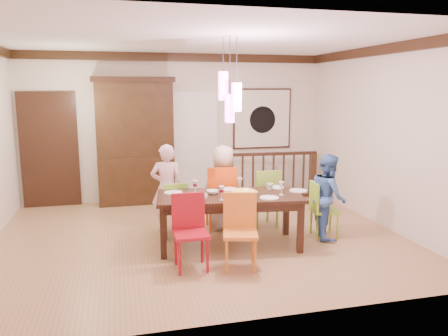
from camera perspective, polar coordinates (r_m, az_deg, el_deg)
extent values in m
plane|color=#A0764D|center=(6.71, -3.14, -8.97)|extent=(6.00, 6.00, 0.00)
plane|color=white|center=(6.37, -3.40, 16.48)|extent=(6.00, 6.00, 0.00)
plane|color=beige|center=(8.83, -6.27, 5.28)|extent=(6.00, 0.00, 6.00)
plane|color=beige|center=(7.53, 19.86, 3.88)|extent=(0.00, 5.00, 5.00)
cube|color=black|center=(8.84, -21.79, 2.00)|extent=(1.04, 0.07, 2.24)
cube|color=silver|center=(8.90, -3.95, 2.76)|extent=(0.97, 0.05, 2.22)
cube|color=black|center=(9.21, 4.98, 6.44)|extent=(1.25, 0.04, 1.25)
cube|color=silver|center=(9.18, 5.03, 6.43)|extent=(1.18, 0.02, 1.18)
cylinder|color=black|center=(9.17, 5.06, 6.30)|extent=(0.56, 0.01, 0.56)
cube|color=#FA4BC2|center=(5.98, -0.12, 10.67)|extent=(0.11, 0.11, 0.38)
cylinder|color=black|center=(6.00, -0.12, 14.68)|extent=(0.01, 0.01, 0.46)
cube|color=#FA4BC2|center=(5.92, 1.64, 9.22)|extent=(0.11, 0.11, 0.38)
cylinder|color=black|center=(5.93, 1.66, 14.00)|extent=(0.01, 0.01, 0.61)
cube|color=#FA4BC2|center=(5.96, 0.75, 7.78)|extent=(0.11, 0.11, 0.38)
cylinder|color=black|center=(5.96, 0.76, 13.27)|extent=(0.01, 0.01, 0.76)
cube|color=black|center=(6.13, 0.72, -3.73)|extent=(2.10, 1.15, 0.05)
cube|color=black|center=(6.44, -8.19, -6.62)|extent=(0.09, 0.09, 0.70)
cube|color=black|center=(6.85, 7.46, -5.56)|extent=(0.09, 0.09, 0.70)
cube|color=black|center=(5.72, -7.42, -8.77)|extent=(0.09, 0.09, 0.70)
cube|color=black|center=(6.19, 10.00, -7.37)|extent=(0.09, 0.09, 0.70)
cube|color=black|center=(6.52, -0.15, -3.55)|extent=(1.80, 0.26, 0.10)
cube|color=black|center=(5.78, 1.71, -5.38)|extent=(1.80, 0.26, 0.10)
cube|color=#82C535|center=(6.78, -6.56, -5.28)|extent=(0.39, 0.39, 0.04)
cube|color=#82C535|center=(6.72, -6.60, -3.46)|extent=(0.37, 0.06, 0.41)
cylinder|color=#82C535|center=(6.68, -7.65, -7.38)|extent=(0.03, 0.03, 0.39)
cylinder|color=#82C535|center=(6.71, -5.08, -7.23)|extent=(0.03, 0.03, 0.39)
cylinder|color=#82C535|center=(6.96, -7.93, -6.64)|extent=(0.03, 0.03, 0.39)
cylinder|color=#82C535|center=(7.00, -5.46, -6.50)|extent=(0.03, 0.03, 0.39)
cube|color=#EB4B0E|center=(6.96, -0.49, -3.97)|extent=(0.49, 0.49, 0.04)
cube|color=#EB4B0E|center=(6.89, -0.49, -1.74)|extent=(0.47, 0.07, 0.51)
cylinder|color=#EB4B0E|center=(6.81, -1.66, -6.51)|extent=(0.04, 0.04, 0.49)
cylinder|color=#EB4B0E|center=(6.89, 1.41, -6.30)|extent=(0.04, 0.04, 0.49)
cylinder|color=#EB4B0E|center=(7.16, -2.30, -5.66)|extent=(0.04, 0.04, 0.49)
cylinder|color=#EB4B0E|center=(7.24, 0.63, -5.47)|extent=(0.04, 0.04, 0.49)
cube|color=#80A932|center=(7.10, 5.10, -4.01)|extent=(0.48, 0.48, 0.04)
cube|color=#80A932|center=(7.04, 5.13, -1.98)|extent=(0.43, 0.09, 0.47)
cylinder|color=#80A932|center=(6.95, 4.16, -6.34)|extent=(0.04, 0.04, 0.45)
cylinder|color=#80A932|center=(7.06, 6.88, -6.12)|extent=(0.04, 0.04, 0.45)
cylinder|color=#80A932|center=(7.27, 3.31, -5.58)|extent=(0.04, 0.04, 0.45)
cylinder|color=#80A932|center=(7.37, 5.92, -5.38)|extent=(0.04, 0.04, 0.45)
cube|color=maroon|center=(5.44, -4.33, -8.62)|extent=(0.42, 0.42, 0.04)
cube|color=maroon|center=(5.37, -4.37, -6.10)|extent=(0.42, 0.04, 0.46)
cylinder|color=maroon|center=(5.34, -5.83, -11.65)|extent=(0.04, 0.04, 0.44)
cylinder|color=maroon|center=(5.39, -2.18, -11.38)|extent=(0.04, 0.04, 0.44)
cylinder|color=maroon|center=(5.65, -6.32, -10.39)|extent=(0.04, 0.04, 0.44)
cylinder|color=maroon|center=(5.70, -2.88, -10.15)|extent=(0.04, 0.04, 0.44)
cube|color=orange|center=(5.44, 2.14, -8.59)|extent=(0.51, 0.51, 0.04)
cube|color=orange|center=(5.36, 2.16, -6.06)|extent=(0.42, 0.14, 0.46)
cylinder|color=orange|center=(5.32, 0.84, -11.66)|extent=(0.04, 0.04, 0.44)
cylinder|color=orange|center=(5.41, 4.40, -11.30)|extent=(0.04, 0.04, 0.44)
cylinder|color=orange|center=(5.63, -0.05, -10.40)|extent=(0.04, 0.04, 0.44)
cylinder|color=orange|center=(5.72, 3.32, -10.10)|extent=(0.04, 0.04, 0.44)
cube|color=#83BF27|center=(6.77, 13.01, -5.43)|extent=(0.43, 0.43, 0.04)
cube|color=#83BF27|center=(6.71, 13.09, -3.56)|extent=(0.09, 0.38, 0.42)
cylinder|color=#83BF27|center=(6.63, 12.34, -7.61)|extent=(0.03, 0.03, 0.40)
cylinder|color=#83BF27|center=(6.77, 14.70, -7.34)|extent=(0.03, 0.03, 0.40)
cylinder|color=#83BF27|center=(6.90, 11.21, -6.87)|extent=(0.03, 0.03, 0.40)
cylinder|color=#83BF27|center=(7.03, 13.50, -6.63)|extent=(0.03, 0.03, 0.40)
cube|color=black|center=(8.69, -11.31, -1.52)|extent=(1.44, 0.44, 0.93)
cube|color=black|center=(8.55, -11.59, 6.29)|extent=(1.44, 0.40, 1.44)
cube|color=black|center=(8.74, -11.65, 6.37)|extent=(1.23, 0.02, 1.23)
cube|color=black|center=(8.53, -11.78, 11.26)|extent=(1.54, 0.44, 0.10)
cube|color=black|center=(8.59, -0.16, -1.47)|extent=(0.13, 0.13, 0.92)
cube|color=black|center=(9.22, 11.35, -0.87)|extent=(0.13, 0.13, 0.92)
cube|color=black|center=(8.78, 5.86, 1.84)|extent=(2.01, 0.20, 0.06)
cube|color=black|center=(8.95, 5.75, -3.74)|extent=(1.89, 0.17, 0.05)
imported|color=#FABED0|center=(6.86, -7.45, -2.61)|extent=(0.56, 0.43, 1.38)
imported|color=beige|center=(6.91, -0.13, -2.55)|extent=(0.67, 0.45, 1.35)
imported|color=#3D69AB|center=(6.70, 13.47, -3.61)|extent=(0.59, 0.70, 1.27)
imported|color=yellow|center=(6.01, 2.62, -3.37)|extent=(0.39, 0.39, 0.08)
imported|color=white|center=(6.16, -1.47, -3.17)|extent=(0.20, 0.20, 0.05)
imported|color=silver|center=(5.81, -2.78, -3.78)|extent=(0.14, 0.14, 0.10)
imported|color=silver|center=(6.43, 6.01, -2.45)|extent=(0.10, 0.10, 0.10)
cylinder|color=white|center=(6.26, -6.63, -3.20)|extent=(0.26, 0.26, 0.01)
cylinder|color=white|center=(6.41, 0.70, -2.81)|extent=(0.26, 0.26, 0.01)
cylinder|color=white|center=(6.59, 6.74, -2.52)|extent=(0.26, 0.26, 0.01)
cylinder|color=white|center=(5.76, -5.53, -4.38)|extent=(0.26, 0.26, 0.01)
cylinder|color=white|center=(5.96, 5.94, -3.89)|extent=(0.26, 0.26, 0.01)
cylinder|color=white|center=(6.43, 9.70, -2.93)|extent=(0.26, 0.26, 0.01)
cube|color=#D83359|center=(5.82, 0.97, -4.18)|extent=(0.18, 0.14, 0.01)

